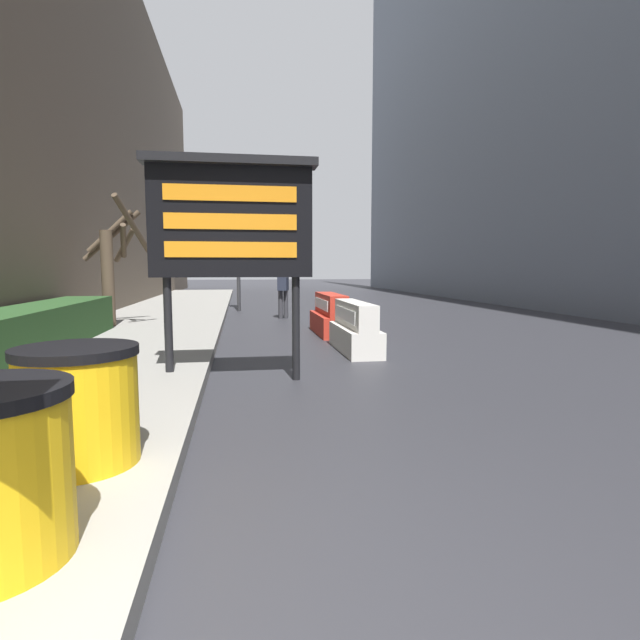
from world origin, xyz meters
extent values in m
cube|color=brown|center=(-3.48, 9.80, 6.11)|extent=(0.40, 50.40, 12.22)
cube|color=#284C23|center=(-2.68, 5.40, 0.49)|extent=(0.90, 7.89, 0.68)
cylinder|color=#4C3D2D|center=(-2.41, 9.78, 1.19)|extent=(0.26, 0.26, 2.07)
cylinder|color=#4C3D2D|center=(-2.43, 10.39, 2.15)|extent=(1.29, 0.17, 1.18)
cylinder|color=#4C3D2D|center=(-2.43, 10.25, 2.23)|extent=(1.02, 0.17, 0.99)
cylinder|color=#4C3D2D|center=(-1.80, 9.51, 2.33)|extent=(0.55, 1.32, 1.18)
cylinder|color=#4C3D2D|center=(-2.08, 9.88, 2.00)|extent=(0.29, 0.75, 0.75)
cylinder|color=#4C3D2D|center=(-2.10, 10.09, 1.92)|extent=(0.67, 0.77, 0.79)
cylinder|color=yellow|center=(-0.61, 1.67, 0.51)|extent=(0.73, 0.73, 0.71)
cylinder|color=black|center=(-0.61, 1.67, 0.89)|extent=(0.76, 0.76, 0.06)
cylinder|color=black|center=(-0.44, 4.55, 0.65)|extent=(0.10, 0.10, 1.30)
cylinder|color=black|center=(1.11, 4.55, 0.65)|extent=(0.10, 0.10, 1.30)
cube|color=black|center=(0.33, 4.55, 1.96)|extent=(1.94, 0.24, 1.32)
cube|color=black|center=(0.33, 4.48, 2.67)|extent=(2.06, 0.34, 0.10)
cube|color=orange|center=(0.33, 4.42, 2.29)|extent=(1.55, 0.02, 0.18)
cube|color=orange|center=(0.33, 4.42, 1.96)|extent=(1.55, 0.02, 0.18)
cube|color=orange|center=(0.33, 4.42, 1.63)|extent=(1.55, 0.02, 0.18)
cube|color=silver|center=(2.34, 6.54, 0.21)|extent=(0.54, 1.90, 0.42)
cube|color=silver|center=(2.34, 6.54, 0.63)|extent=(0.33, 1.90, 0.42)
cube|color=white|center=(2.16, 6.54, 0.63)|extent=(0.02, 1.52, 0.21)
cube|color=red|center=(2.34, 8.84, 0.22)|extent=(0.64, 1.97, 0.43)
cube|color=red|center=(2.34, 8.84, 0.65)|extent=(0.38, 1.97, 0.43)
cube|color=white|center=(2.13, 8.84, 0.65)|extent=(0.02, 1.58, 0.22)
cube|color=black|center=(2.88, 11.70, 0.02)|extent=(0.36, 0.36, 0.04)
cone|color=#EA560F|center=(2.88, 11.70, 0.34)|extent=(0.28, 0.28, 0.60)
cylinder|color=white|center=(2.88, 11.70, 0.37)|extent=(0.16, 0.16, 0.08)
cube|color=black|center=(2.43, 9.93, 0.02)|extent=(0.37, 0.37, 0.04)
cone|color=#EA560F|center=(2.43, 9.93, 0.35)|extent=(0.29, 0.29, 0.62)
cylinder|color=white|center=(2.43, 9.93, 0.38)|extent=(0.17, 0.17, 0.09)
cylinder|color=#2D2D30|center=(0.38, 14.95, 2.23)|extent=(0.12, 0.12, 4.46)
cube|color=#23281E|center=(0.38, 14.79, 4.04)|extent=(0.28, 0.28, 0.84)
sphere|color=#360605|center=(0.38, 14.64, 4.32)|extent=(0.15, 0.15, 0.15)
sphere|color=#392C06|center=(0.38, 14.64, 4.04)|extent=(0.15, 0.15, 0.15)
sphere|color=green|center=(0.38, 14.64, 3.76)|extent=(0.15, 0.15, 0.15)
cylinder|color=#333338|center=(1.54, 12.29, 0.39)|extent=(0.13, 0.13, 0.79)
cylinder|color=#333338|center=(1.69, 12.29, 0.39)|extent=(0.13, 0.13, 0.79)
cube|color=#232838|center=(1.61, 12.29, 1.10)|extent=(0.36, 0.48, 0.62)
sphere|color=#A67274|center=(1.61, 12.29, 1.52)|extent=(0.22, 0.22, 0.22)
camera|label=1|loc=(0.42, -1.66, 1.41)|focal=28.00mm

